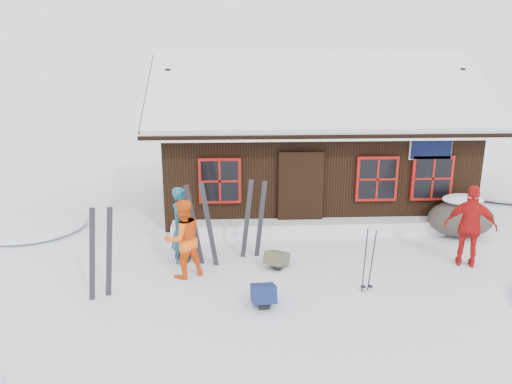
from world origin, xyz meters
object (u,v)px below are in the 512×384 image
ski_poles (368,261)px  ski_pair_left (101,255)px  skier_orange_right (471,226)px  backpack_blue (263,297)px  backpack_olive (277,261)px  skier_orange_left (183,239)px  skier_crouched (183,239)px  boulder (461,217)px  skier_teal (182,225)px

ski_poles → ski_pair_left: bearing=-179.9°
skier_orange_right → backpack_blue: size_ratio=3.14×
backpack_blue → backpack_olive: (0.38, 1.59, -0.01)m
ski_poles → backpack_olive: (-1.63, 1.12, -0.46)m
ski_pair_left → backpack_olive: ski_pair_left is taller
skier_orange_left → ski_poles: 3.64m
skier_orange_right → skier_crouched: 6.10m
skier_orange_right → boulder: size_ratio=1.10×
boulder → backpack_blue: bearing=-147.3°
skier_crouched → backpack_blue: bearing=-58.7°
skier_crouched → backpack_blue: size_ratio=1.80×
skier_orange_left → backpack_blue: size_ratio=2.89×
skier_teal → boulder: skier_teal is taller
boulder → ski_pair_left: ski_pair_left is taller
boulder → ski_pair_left: bearing=-160.7°
skier_crouched → skier_teal: bearing=-92.8°
skier_teal → ski_pair_left: ski_pair_left is taller
skier_orange_right → backpack_blue: 4.75m
skier_orange_right → ski_poles: size_ratio=1.38×
skier_orange_left → skier_orange_right: 5.98m
ski_pair_left → backpack_blue: size_ratio=3.21×
skier_teal → skier_orange_right: 6.08m
skier_orange_left → skier_crouched: (-0.09, 0.77, -0.30)m
skier_teal → skier_crouched: (-0.00, 0.03, -0.33)m
boulder → ski_pair_left: 8.51m
skier_crouched → ski_pair_left: ski_pair_left is taller
skier_crouched → ski_poles: (3.63, -1.58, 0.10)m
skier_crouched → skier_orange_right: bearing=-12.1°
skier_teal → skier_orange_left: 0.75m
ski_poles → backpack_olive: ski_poles is taller
skier_teal → skier_orange_left: size_ratio=1.03×
boulder → ski_pair_left: (-8.03, -2.81, 0.38)m
skier_teal → ski_poles: bearing=-82.4°
skier_orange_left → skier_crouched: 0.83m
skier_orange_right → backpack_olive: (-4.06, 0.08, -0.74)m
skier_orange_right → backpack_olive: skier_orange_right is taller
ski_poles → backpack_olive: 2.03m
boulder → skier_teal: bearing=-169.5°
skier_orange_left → skier_teal: bearing=-112.7°
ski_pair_left → boulder: bearing=1.9°
backpack_olive → ski_poles: bearing=-3.1°
ski_poles → skier_orange_right: bearing=23.2°
skier_teal → backpack_blue: (1.62, -2.02, -0.68)m
skier_crouched → boulder: 6.80m
skier_crouched → backpack_blue: (1.62, -2.05, -0.35)m
ski_pair_left → skier_teal: bearing=32.2°
skier_orange_right → skier_crouched: bearing=18.2°
skier_teal → backpack_blue: size_ratio=2.97×
backpack_olive → ski_pair_left: bearing=-129.7°
skier_orange_left → boulder: 6.90m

